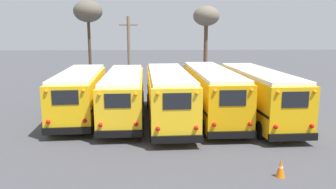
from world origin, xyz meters
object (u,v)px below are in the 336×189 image
at_px(school_bus_1, 124,93).
at_px(utility_pole, 129,51).
at_px(school_bus_3, 211,91).
at_px(school_bus_0, 80,93).
at_px(traffic_cone, 281,168).
at_px(school_bus_4, 257,93).
at_px(bare_tree_0, 88,12).
at_px(bare_tree_1, 206,18).
at_px(school_bus_2, 168,94).

relative_size(school_bus_1, utility_pole, 1.50).
bearing_deg(school_bus_1, school_bus_3, -0.34).
height_order(school_bus_0, school_bus_3, school_bus_3).
relative_size(school_bus_1, traffic_cone, 14.79).
bearing_deg(school_bus_4, bare_tree_0, 129.88).
bearing_deg(school_bus_0, utility_pole, 78.92).
bearing_deg(school_bus_4, school_bus_0, 175.49).
distance_m(utility_pole, traffic_cone, 22.53).
bearing_deg(bare_tree_0, school_bus_0, -81.55).
xyz_separation_m(school_bus_0, school_bus_4, (11.37, -0.90, 0.05)).
distance_m(bare_tree_0, bare_tree_1, 13.06).
bearing_deg(utility_pole, school_bus_3, -62.24).
bearing_deg(bare_tree_0, school_bus_4, -50.12).
bearing_deg(school_bus_0, school_bus_1, -2.10).
height_order(bare_tree_0, traffic_cone, bare_tree_0).
xyz_separation_m(school_bus_4, bare_tree_1, (-0.66, 17.51, 5.34)).
bearing_deg(school_bus_0, bare_tree_0, 98.45).
relative_size(school_bus_3, bare_tree_1, 1.30).
relative_size(school_bus_0, school_bus_3, 0.87).
height_order(school_bus_3, school_bus_4, school_bus_3).
height_order(school_bus_2, school_bus_3, school_bus_2).
bearing_deg(traffic_cone, bare_tree_1, 87.84).
bearing_deg(bare_tree_1, traffic_cone, -92.16).
xyz_separation_m(school_bus_0, bare_tree_1, (10.70, 16.61, 5.39)).
xyz_separation_m(school_bus_1, school_bus_3, (5.68, -0.03, 0.08)).
bearing_deg(school_bus_3, utility_pole, 117.76).
xyz_separation_m(school_bus_4, utility_pole, (-9.07, 12.60, 1.94)).
xyz_separation_m(bare_tree_0, bare_tree_1, (13.00, 1.15, -0.53)).
bearing_deg(traffic_cone, school_bus_3, 97.46).
bearing_deg(utility_pole, school_bus_2, -75.18).
bearing_deg(bare_tree_1, utility_pole, -149.75).
distance_m(school_bus_1, school_bus_4, 8.56).
bearing_deg(utility_pole, bare_tree_0, 140.71).
relative_size(school_bus_2, bare_tree_1, 1.24).
height_order(school_bus_1, bare_tree_1, bare_tree_1).
distance_m(school_bus_1, traffic_cone, 11.56).
height_order(school_bus_1, school_bus_4, school_bus_4).
relative_size(school_bus_0, bare_tree_0, 1.07).
relative_size(utility_pole, bare_tree_0, 0.79).
bearing_deg(bare_tree_0, traffic_cone, -64.11).
xyz_separation_m(school_bus_0, school_bus_1, (2.84, -0.10, -0.04)).
distance_m(school_bus_3, utility_pole, 13.52).
bearing_deg(traffic_cone, utility_pole, 109.48).
relative_size(school_bus_4, traffic_cone, 14.72).
relative_size(school_bus_3, school_bus_4, 1.05).
height_order(school_bus_2, utility_pole, utility_pole).
distance_m(school_bus_1, school_bus_2, 3.02).
bearing_deg(school_bus_3, bare_tree_0, 124.75).
height_order(school_bus_0, school_bus_2, school_bus_2).
distance_m(school_bus_0, bare_tree_1, 20.48).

